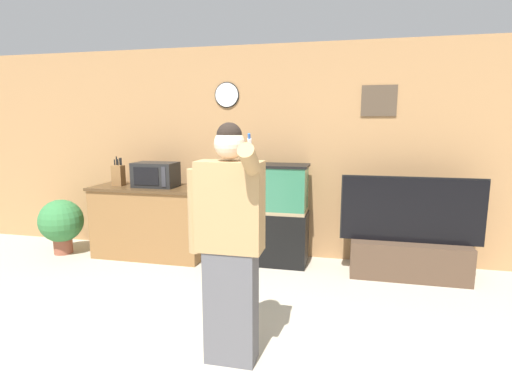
% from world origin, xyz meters
% --- Properties ---
extents(wall_back_paneled, '(10.00, 0.08, 2.60)m').
position_xyz_m(wall_back_paneled, '(0.00, 3.16, 1.30)').
color(wall_back_paneled, '#A87A4C').
rests_on(wall_back_paneled, ground_plane).
extents(counter_island, '(1.42, 0.63, 0.89)m').
position_xyz_m(counter_island, '(-1.55, 2.74, 0.45)').
color(counter_island, brown).
rests_on(counter_island, ground_plane).
extents(microwave, '(0.52, 0.34, 0.30)m').
position_xyz_m(microwave, '(-1.46, 2.73, 1.04)').
color(microwave, black).
rests_on(microwave, counter_island).
extents(knife_block, '(0.13, 0.12, 0.36)m').
position_xyz_m(knife_block, '(-1.96, 2.72, 1.03)').
color(knife_block, brown).
rests_on(knife_block, counter_island).
extents(aquarium_on_stand, '(0.92, 0.44, 1.20)m').
position_xyz_m(aquarium_on_stand, '(-0.05, 2.82, 0.60)').
color(aquarium_on_stand, black).
rests_on(aquarium_on_stand, ground_plane).
extents(tv_on_stand, '(1.48, 0.40, 1.11)m').
position_xyz_m(tv_on_stand, '(1.53, 2.69, 0.33)').
color(tv_on_stand, '#4C3828').
rests_on(tv_on_stand, ground_plane).
extents(person_standing, '(0.53, 0.40, 1.68)m').
position_xyz_m(person_standing, '(0.08, 0.77, 0.87)').
color(person_standing, '#515156').
rests_on(person_standing, ground_plane).
extents(potted_plant, '(0.55, 0.55, 0.71)m').
position_xyz_m(potted_plant, '(-2.72, 2.55, 0.41)').
color(potted_plant, brown).
rests_on(potted_plant, ground_plane).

